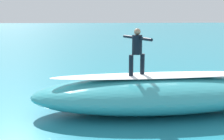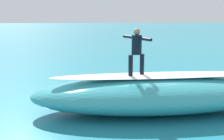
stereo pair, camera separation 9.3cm
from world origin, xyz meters
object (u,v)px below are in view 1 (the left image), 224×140
at_px(surfboard_paddling, 94,83).
at_px(surfboard_riding, 137,76).
at_px(surfer_riding, 137,48).
at_px(surfer_paddling, 92,80).

bearing_deg(surfboard_paddling, surfboard_riding, -104.28).
xyz_separation_m(surfer_riding, surfboard_paddling, (1.48, -3.95, -2.19)).
xyz_separation_m(surfboard_riding, surfer_riding, (0.00, 0.00, 0.96)).
xyz_separation_m(surfboard_riding, surfer_paddling, (1.59, -3.88, -1.05)).
height_order(surfboard_riding, surfboard_paddling, surfboard_riding).
height_order(surfboard_riding, surfer_riding, surfer_riding).
distance_m(surfboard_paddling, surfer_paddling, 0.22).
bearing_deg(surfer_riding, surfer_paddling, -97.37).
bearing_deg(surfboard_paddling, surfer_riding, -104.28).
height_order(surfer_riding, surfboard_paddling, surfer_riding).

